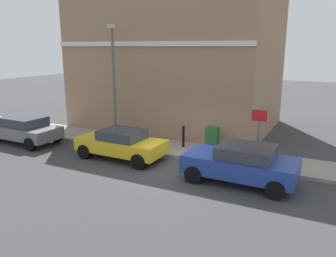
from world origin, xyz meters
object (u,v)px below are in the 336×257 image
(utility_cabinet, at_px, (212,140))
(lamppost, at_px, (114,77))
(bollard_near_cabinet, at_px, (183,136))
(car_yellow, at_px, (121,143))
(car_blue, at_px, (241,163))
(street_sign, at_px, (259,129))
(car_grey, at_px, (23,129))

(utility_cabinet, height_order, lamppost, lamppost)
(utility_cabinet, bearing_deg, bollard_near_cabinet, 86.12)
(car_yellow, bearing_deg, lamppost, -48.58)
(car_blue, relative_size, utility_cabinet, 3.49)
(street_sign, bearing_deg, car_yellow, 103.77)
(car_grey, relative_size, lamppost, 0.72)
(car_yellow, distance_m, bollard_near_cabinet, 3.05)
(car_yellow, height_order, street_sign, street_sign)
(car_blue, distance_m, street_sign, 1.90)
(car_blue, relative_size, car_yellow, 1.02)
(car_yellow, relative_size, utility_cabinet, 3.43)
(car_grey, bearing_deg, car_yellow, -176.92)
(bollard_near_cabinet, relative_size, lamppost, 0.18)
(car_yellow, distance_m, street_sign, 5.83)
(lamppost, bearing_deg, street_sign, -96.84)
(car_blue, relative_size, street_sign, 1.74)
(car_yellow, bearing_deg, bollard_near_cabinet, -127.20)
(car_blue, bearing_deg, lamppost, -18.22)
(bollard_near_cabinet, distance_m, street_sign, 3.96)
(bollard_near_cabinet, bearing_deg, car_blue, -127.43)
(car_grey, distance_m, street_sign, 11.64)
(car_yellow, relative_size, lamppost, 0.69)
(car_blue, relative_size, car_grey, 0.98)
(bollard_near_cabinet, bearing_deg, car_yellow, 141.82)
(street_sign, bearing_deg, car_blue, 173.13)
(car_blue, height_order, lamppost, lamppost)
(car_blue, xyz_separation_m, utility_cabinet, (2.58, 2.03, -0.06))
(utility_cabinet, xyz_separation_m, street_sign, (-0.93, -2.23, 0.98))
(street_sign, bearing_deg, car_grey, 97.64)
(utility_cabinet, relative_size, bollard_near_cabinet, 1.11)
(car_blue, bearing_deg, car_grey, 0.45)
(lamppost, bearing_deg, car_yellow, -139.56)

